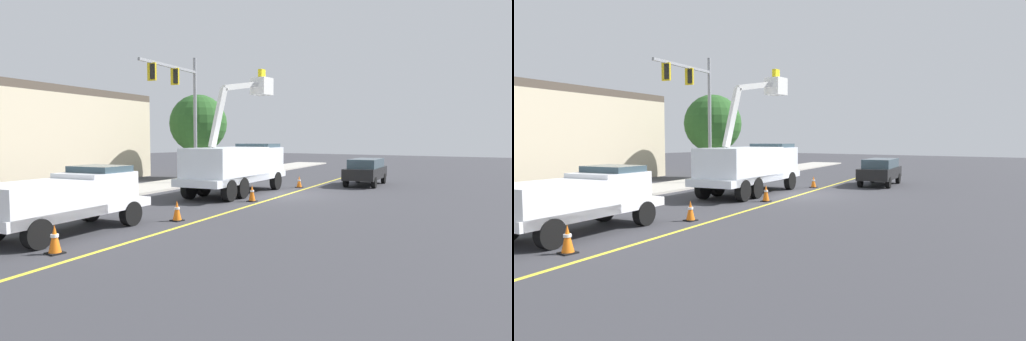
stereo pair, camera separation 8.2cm
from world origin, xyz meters
The scene contains 13 objects.
ground centered at (0.00, 0.00, 0.00)m, with size 120.00×120.00×0.00m, color #38383D.
sidewalk_far_side centered at (-1.49, 8.44, 0.06)m, with size 60.00×3.60×0.12m, color #B2ADA3.
lane_centre_stripe centered at (0.00, 0.00, 0.00)m, with size 50.00×0.16×0.01m, color yellow.
utility_bucket_truck centered at (-1.13, 2.41, 1.60)m, with size 8.51×3.89×6.64m.
service_pickup_truck centered at (-12.44, 0.44, 1.12)m, with size 5.88×3.04×2.06m.
passing_minivan centered at (7.20, -1.53, 0.97)m, with size 5.06×2.70×1.69m.
traffic_cone_leading centered at (-14.04, -1.62, 0.38)m, with size 0.40×0.40×0.77m.
traffic_cone_mid_front centered at (-8.87, -0.81, 0.37)m, with size 0.40×0.40×0.74m.
traffic_cone_mid_rear centered at (-3.19, -0.05, 0.40)m, with size 0.40×0.40×0.81m.
traffic_cone_trailing centered at (3.45, 1.22, 0.35)m, with size 0.40×0.40×0.71m.
traffic_signal_mast centered at (-0.01, 7.67, 5.50)m, with size 5.53×1.16×8.21m.
commercial_building_backdrop centered at (-6.02, 17.83, 3.18)m, with size 20.26×11.61×6.36m.
street_tree_right centered at (4.86, 10.80, 4.11)m, with size 4.33×4.33×6.29m.
Camera 1 is at (-20.37, -12.53, 2.98)m, focal length 31.63 mm.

